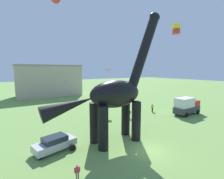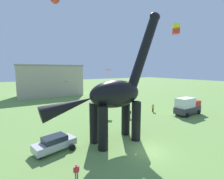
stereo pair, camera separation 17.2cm
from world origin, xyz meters
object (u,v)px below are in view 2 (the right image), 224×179
dinosaur_sculpture (115,94)px  person_near_flyer (76,170)px  kite_mid_center (108,70)px  person_vendor_side (130,113)px  kite_drifting (176,29)px  kite_far_left (66,82)px  parked_sedan_left (55,143)px  person_strolling_adult (153,107)px  parked_box_truck (187,106)px

dinosaur_sculpture → person_near_flyer: dinosaur_sculpture is taller
person_near_flyer → kite_mid_center: 23.89m
person_vendor_side → kite_drifting: size_ratio=1.64×
person_near_flyer → kite_drifting: (10.37, -0.40, 11.54)m
kite_far_left → parked_sedan_left: bearing=-109.3°
person_vendor_side → kite_far_left: (-6.42, 15.57, 4.70)m
dinosaur_sculpture → kite_drifting: 9.12m
kite_mid_center → kite_drifting: size_ratio=1.81×
dinosaur_sculpture → person_strolling_adult: size_ratio=9.60×
dinosaur_sculpture → kite_mid_center: bearing=69.5°
dinosaur_sculpture → person_vendor_side: dinosaur_sculpture is taller
parked_box_truck → person_strolling_adult: bearing=127.0°
parked_box_truck → kite_mid_center: 16.91m
dinosaur_sculpture → parked_box_truck: 18.08m
kite_mid_center → parked_box_truck: bearing=-49.3°
kite_mid_center → kite_drifting: 19.29m
person_near_flyer → kite_far_left: (6.76, 25.86, 4.85)m
dinosaur_sculpture → person_strolling_adult: bearing=34.8°
parked_sedan_left → person_strolling_adult: 20.93m
parked_box_truck → kite_drifting: 18.32m
kite_drifting → kite_far_left: bearing=97.8°
kite_far_left → person_strolling_adult: bearing=-48.3°
kite_mid_center → person_vendor_side: bearing=-92.3°
person_near_flyer → person_vendor_side: 16.72m
dinosaur_sculpture → parked_box_truck: dinosaur_sculpture is taller
parked_box_truck → person_vendor_side: 11.17m
parked_box_truck → kite_far_left: size_ratio=5.61×
parked_sedan_left → kite_mid_center: (13.85, 12.71, 7.50)m
parked_sedan_left → parked_box_truck: size_ratio=0.80×
dinosaur_sculpture → kite_mid_center: (7.36, 14.12, 2.71)m
parked_box_truck → person_strolling_adult: 6.22m
dinosaur_sculpture → parked_sedan_left: size_ratio=3.43×
kite_mid_center → kite_far_left: size_ratio=1.64×
person_near_flyer → parked_box_truck: bearing=-60.9°
person_vendor_side → kite_mid_center: bearing=80.9°
kite_drifting → person_vendor_side: bearing=75.3°
kite_mid_center → person_strolling_adult: bearing=-48.0°
dinosaur_sculpture → kite_mid_center: size_ratio=9.35×
dinosaur_sculpture → parked_sedan_left: dinosaur_sculpture is taller
person_vendor_side → kite_drifting: kite_drifting is taller
parked_box_truck → person_strolling_adult: parked_box_truck is taller
parked_box_truck → kite_far_left: bearing=129.3°
parked_sedan_left → person_vendor_side: bearing=5.3°
person_near_flyer → person_strolling_adult: person_strolling_adult is taller
person_strolling_adult → kite_drifting: kite_drifting is taller
kite_drifting → person_near_flyer: bearing=177.8°
parked_sedan_left → kite_drifting: (10.72, -5.91, 11.49)m
parked_sedan_left → kite_drifting: size_ratio=4.93×
person_near_flyer → parked_sedan_left: bearing=17.5°
person_near_flyer → kite_far_left: kite_far_left is taller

